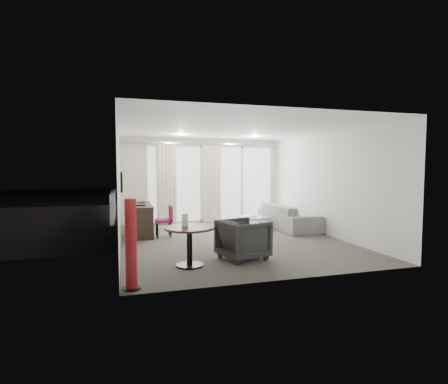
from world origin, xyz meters
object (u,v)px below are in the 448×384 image
object	(u,v)px
sofa	(288,216)
tub_armchair	(243,239)
desk_chair	(163,221)
rattan_chair_b	(236,203)
round_table	(190,247)
desk	(141,219)
rattan_chair_a	(216,205)
coffee_table	(254,223)
red_lamp	(131,244)

from	to	relation	value
sofa	tub_armchair	bearing A→B (deg)	140.11
desk_chair	sofa	world-z (taller)	desk_chair
tub_armchair	rattan_chair_b	bearing A→B (deg)	-31.58
round_table	rattan_chair_b	distance (m)	7.25
desk	rattan_chair_a	size ratio (longest dim) A/B	1.89
sofa	rattan_chair_a	bearing A→B (deg)	28.28
coffee_table	rattan_chair_b	bearing A→B (deg)	80.31
desk_chair	rattan_chair_a	bearing A→B (deg)	53.86
rattan_chair_a	rattan_chair_b	distance (m)	1.47
red_lamp	rattan_chair_b	xyz separation A→B (m)	(4.00, 7.51, -0.26)
red_lamp	rattan_chair_b	world-z (taller)	red_lamp
red_lamp	tub_armchair	size ratio (longest dim) A/B	1.56
coffee_table	rattan_chair_b	size ratio (longest dim) A/B	0.98
desk	round_table	bearing A→B (deg)	-78.45
round_table	sofa	xyz separation A→B (m)	(3.36, 2.95, -0.00)
desk	sofa	xyz separation A→B (m)	(4.01, -0.23, -0.05)
rattan_chair_a	rattan_chair_b	xyz separation A→B (m)	(1.05, 1.03, -0.05)
desk	rattan_chair_a	distance (m)	3.53
rattan_chair_a	round_table	bearing A→B (deg)	-129.06
desk	rattan_chair_a	xyz separation A→B (m)	(2.61, 2.38, 0.05)
sofa	rattan_chair_b	xyz separation A→B (m)	(-0.36, 3.65, 0.04)
desk	red_lamp	distance (m)	4.12
red_lamp	coffee_table	world-z (taller)	red_lamp
desk_chair	red_lamp	world-z (taller)	red_lamp
desk	rattan_chair_b	size ratio (longest dim) A/B	2.16
red_lamp	tub_armchair	world-z (taller)	red_lamp
tub_armchair	sofa	bearing A→B (deg)	-54.54
desk_chair	round_table	xyz separation A→B (m)	(0.14, -2.71, -0.04)
sofa	rattan_chair_b	size ratio (longest dim) A/B	3.05
desk_chair	sofa	bearing A→B (deg)	4.08
desk_chair	coffee_table	xyz separation A→B (m)	(2.56, 0.47, -0.22)
round_table	rattan_chair_a	bearing A→B (deg)	70.66
red_lamp	rattan_chair_a	distance (m)	7.12
desk_chair	coffee_table	bearing A→B (deg)	10.53
desk_chair	round_table	world-z (taller)	desk_chair
desk_chair	sofa	distance (m)	3.51
red_lamp	rattan_chair_a	xyz separation A→B (m)	(2.95, 6.48, -0.20)
round_table	desk_chair	bearing A→B (deg)	92.98
desk_chair	coffee_table	size ratio (longest dim) A/B	1.04
tub_armchair	desk_chair	bearing A→B (deg)	10.73
desk	sofa	distance (m)	4.02
coffee_table	rattan_chair_a	size ratio (longest dim) A/B	0.86
desk	rattan_chair_b	distance (m)	5.00
sofa	desk	bearing A→B (deg)	86.70
desk_chair	rattan_chair_b	xyz separation A→B (m)	(3.15, 3.89, -0.01)
coffee_table	tub_armchair	bearing A→B (deg)	-114.58
rattan_chair_b	sofa	bearing A→B (deg)	-67.91
rattan_chair_a	rattan_chair_b	size ratio (longest dim) A/B	1.14
tub_armchair	coffee_table	distance (m)	3.29
rattan_chair_a	desk	bearing A→B (deg)	-157.27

